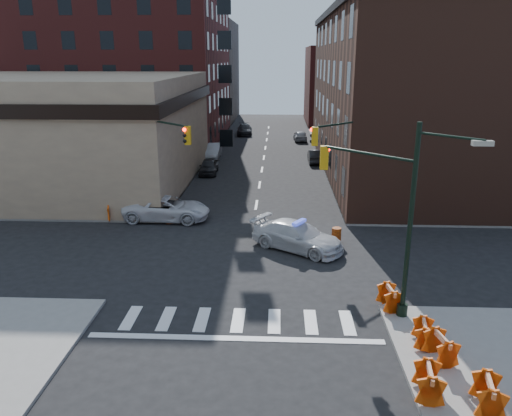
# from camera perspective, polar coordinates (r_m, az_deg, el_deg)

# --- Properties ---
(ground) EXTENTS (140.00, 140.00, 0.00)m
(ground) POSITION_cam_1_polar(r_m,az_deg,el_deg) (27.27, -0.91, -5.64)
(ground) COLOR black
(ground) RESTS_ON ground
(sidewalk_nw) EXTENTS (34.00, 54.50, 0.15)m
(sidewalk_nw) POSITION_cam_1_polar(r_m,az_deg,el_deg) (63.74, -20.24, 6.50)
(sidewalk_nw) COLOR gray
(sidewalk_nw) RESTS_ON ground
(sidewalk_ne) EXTENTS (34.00, 54.50, 0.15)m
(sidewalk_ne) POSITION_cam_1_polar(r_m,az_deg,el_deg) (62.59, 22.72, 6.05)
(sidewalk_ne) COLOR gray
(sidewalk_ne) RESTS_ON ground
(bank_building) EXTENTS (22.00, 22.00, 9.00)m
(bank_building) POSITION_cam_1_polar(r_m,az_deg,el_deg) (45.98, -21.48, 8.31)
(bank_building) COLOR tan
(bank_building) RESTS_ON ground
(apartment_block) EXTENTS (25.00, 25.00, 24.00)m
(apartment_block) POSITION_cam_1_polar(r_m,az_deg,el_deg) (68.18, -15.24, 17.65)
(apartment_block) COLOR #5A1E1C
(apartment_block) RESTS_ON ground
(commercial_row_ne) EXTENTS (14.00, 34.00, 14.00)m
(commercial_row_ne) POSITION_cam_1_polar(r_m,az_deg,el_deg) (49.11, 16.44, 12.20)
(commercial_row_ne) COLOR #47271C
(commercial_row_ne) RESTS_ON ground
(filler_nw) EXTENTS (20.00, 18.00, 16.00)m
(filler_nw) POSITION_cam_1_polar(r_m,az_deg,el_deg) (88.93, -9.10, 15.13)
(filler_nw) COLOR brown
(filler_nw) RESTS_ON ground
(filler_ne) EXTENTS (16.00, 16.00, 12.00)m
(filler_ne) POSITION_cam_1_polar(r_m,az_deg,el_deg) (84.18, 11.42, 13.55)
(filler_ne) COLOR #5A1E1C
(filler_ne) RESTS_ON ground
(signal_pole_se) EXTENTS (5.40, 5.27, 8.00)m
(signal_pole_se) POSITION_cam_1_polar(r_m,az_deg,el_deg) (20.94, 14.79, 0.13)
(signal_pole_se) COLOR black
(signal_pole_se) RESTS_ON sidewalk_se
(signal_pole_nw) EXTENTS (3.58, 3.67, 8.00)m
(signal_pole_nw) POSITION_cam_1_polar(r_m,az_deg,el_deg) (31.96, -10.93, 5.56)
(signal_pole_nw) COLOR black
(signal_pole_nw) RESTS_ON sidewalk_nw
(signal_pole_ne) EXTENTS (3.67, 3.58, 8.00)m
(signal_pole_ne) POSITION_cam_1_polar(r_m,az_deg,el_deg) (31.39, 10.40, 5.39)
(signal_pole_ne) COLOR black
(signal_pole_ne) RESTS_ON sidewalk_ne
(tree_ne_near) EXTENTS (3.00, 3.00, 4.85)m
(tree_ne_near) POSITION_cam_1_polar(r_m,az_deg,el_deg) (51.95, 9.25, 8.98)
(tree_ne_near) COLOR black
(tree_ne_near) RESTS_ON sidewalk_ne
(tree_ne_far) EXTENTS (3.00, 3.00, 4.85)m
(tree_ne_far) POSITION_cam_1_polar(r_m,az_deg,el_deg) (59.84, 8.41, 10.04)
(tree_ne_far) COLOR black
(tree_ne_far) RESTS_ON sidewalk_ne
(police_car) EXTENTS (5.72, 4.77, 1.56)m
(police_car) POSITION_cam_1_polar(r_m,az_deg,el_deg) (28.19, 4.76, -3.23)
(police_car) COLOR silver
(police_car) RESTS_ON ground
(pickup) EXTENTS (5.74, 2.76, 1.58)m
(pickup) POSITION_cam_1_polar(r_m,az_deg,el_deg) (33.67, -10.16, -0.06)
(pickup) COLOR silver
(pickup) RESTS_ON ground
(parked_car_wnear) EXTENTS (1.71, 4.01, 1.35)m
(parked_car_wnear) POSITION_cam_1_polar(r_m,az_deg,el_deg) (46.69, -5.43, 4.74)
(parked_car_wnear) COLOR black
(parked_car_wnear) RESTS_ON ground
(parked_car_wfar) EXTENTS (1.70, 4.66, 1.53)m
(parked_car_wfar) POSITION_cam_1_polar(r_m,az_deg,el_deg) (54.11, -4.97, 6.53)
(parked_car_wfar) COLOR #9CA0A5
(parked_car_wfar) RESTS_ON ground
(parked_car_wdeep) EXTENTS (2.22, 5.05, 1.44)m
(parked_car_wdeep) POSITION_cam_1_polar(r_m,az_deg,el_deg) (70.34, -1.32, 8.95)
(parked_car_wdeep) COLOR black
(parked_car_wdeep) RESTS_ON ground
(parked_car_enear) EXTENTS (1.48, 4.11, 1.35)m
(parked_car_enear) POSITION_cam_1_polar(r_m,az_deg,el_deg) (51.79, 6.80, 5.90)
(parked_car_enear) COLOR black
(parked_car_enear) RESTS_ON ground
(parked_car_efar) EXTENTS (1.76, 4.04, 1.36)m
(parked_car_efar) POSITION_cam_1_polar(r_m,az_deg,el_deg) (65.32, 5.09, 8.24)
(parked_car_efar) COLOR #919399
(parked_car_efar) RESTS_ON ground
(pedestrian_a) EXTENTS (0.64, 0.44, 1.67)m
(pedestrian_a) POSITION_cam_1_polar(r_m,az_deg,el_deg) (37.03, -16.97, 1.33)
(pedestrian_a) COLOR black
(pedestrian_a) RESTS_ON sidewalk_nw
(pedestrian_b) EXTENTS (1.09, 1.03, 1.77)m
(pedestrian_b) POSITION_cam_1_polar(r_m,az_deg,el_deg) (34.56, -15.80, 0.43)
(pedestrian_b) COLOR black
(pedestrian_b) RESTS_ON sidewalk_nw
(pedestrian_c) EXTENTS (1.05, 0.81, 1.67)m
(pedestrian_c) POSITION_cam_1_polar(r_m,az_deg,el_deg) (35.39, -17.04, 0.62)
(pedestrian_c) COLOR #212832
(pedestrian_c) RESTS_ON sidewalk_nw
(barrel_road) EXTENTS (0.62, 0.62, 0.99)m
(barrel_road) POSITION_cam_1_polar(r_m,az_deg,el_deg) (29.34, 9.16, -3.17)
(barrel_road) COLOR #D7620A
(barrel_road) RESTS_ON ground
(barrel_bank) EXTENTS (0.65, 0.65, 0.93)m
(barrel_bank) POSITION_cam_1_polar(r_m,az_deg,el_deg) (33.09, -9.87, -0.93)
(barrel_bank) COLOR #C45A09
(barrel_bank) RESTS_ON ground
(barricade_se_a) EXTENTS (0.79, 1.35, 0.96)m
(barricade_se_a) POSITION_cam_1_polar(r_m,az_deg,el_deg) (22.31, 15.03, -9.87)
(barricade_se_a) COLOR #D94D0A
(barricade_se_a) RESTS_ON sidewalk_se
(barricade_se_b) EXTENTS (0.89, 1.41, 0.99)m
(barricade_se_b) POSITION_cam_1_polar(r_m,az_deg,el_deg) (19.35, 20.35, -14.75)
(barricade_se_b) COLOR orange
(barricade_se_b) RESTS_ON sidewalk_se
(barricade_se_c) EXTENTS (0.77, 1.28, 0.91)m
(barricade_se_c) POSITION_cam_1_polar(r_m,az_deg,el_deg) (20.10, 18.65, -13.43)
(barricade_se_c) COLOR red
(barricade_se_c) RESTS_ON sidewalk_se
(barricade_se_d) EXTENTS (0.93, 1.46, 1.01)m
(barricade_se_d) POSITION_cam_1_polar(r_m,az_deg,el_deg) (17.57, 25.01, -18.80)
(barricade_se_d) COLOR #D14309
(barricade_se_d) RESTS_ON sidewalk_se
(barricade_se_e) EXTENTS (0.86, 1.42, 1.00)m
(barricade_se_e) POSITION_cam_1_polar(r_m,az_deg,el_deg) (17.47, 19.12, -18.30)
(barricade_se_e) COLOR red
(barricade_se_e) RESTS_ON sidewalk_se
(barricade_nw_a) EXTENTS (1.41, 0.88, 0.99)m
(barricade_nw_a) POSITION_cam_1_polar(r_m,az_deg,el_deg) (34.05, -15.62, -0.49)
(barricade_nw_a) COLOR red
(barricade_nw_a) RESTS_ON sidewalk_nw
(barricade_nw_b) EXTENTS (1.37, 0.71, 1.02)m
(barricade_nw_b) POSITION_cam_1_polar(r_m,az_deg,el_deg) (35.68, -14.31, 0.43)
(barricade_nw_b) COLOR red
(barricade_nw_b) RESTS_ON sidewalk_nw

